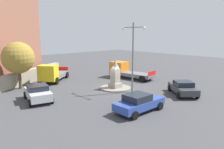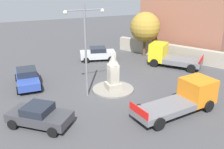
{
  "view_description": "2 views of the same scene",
  "coord_description": "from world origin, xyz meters",
  "views": [
    {
      "loc": [
        -16.57,
        16.15,
        6.03
      ],
      "look_at": [
        0.53,
        -0.0,
        1.5
      ],
      "focal_mm": 34.6,
      "sensor_mm": 36.0,
      "label": 1
    },
    {
      "loc": [
        -7.58,
        -17.73,
        8.7
      ],
      "look_at": [
        -0.35,
        -0.59,
        1.61
      ],
      "focal_mm": 40.91,
      "sensor_mm": 36.0,
      "label": 2
    }
  ],
  "objects": [
    {
      "name": "ground_plane",
      "position": [
        0.0,
        0.0,
        0.0
      ],
      "size": [
        80.0,
        80.0,
        0.0
      ],
      "primitive_type": "plane",
      "color": "#424244"
    },
    {
      "name": "car_silver_parked_left",
      "position": [
        1.61,
        8.16,
        0.76
      ],
      "size": [
        4.17,
        2.75,
        1.47
      ],
      "color": "#B7BABF",
      "rests_on": "ground"
    },
    {
      "name": "car_blue_parked_right",
      "position": [
        -6.39,
        3.66,
        0.74
      ],
      "size": [
        2.03,
        4.31,
        1.45
      ],
      "color": "#2D479E",
      "rests_on": "ground"
    },
    {
      "name": "monument",
      "position": [
        0.0,
        0.0,
        1.55
      ],
      "size": [
        1.13,
        1.13,
        3.1
      ],
      "color": "#9E9687",
      "rests_on": "traffic_island"
    },
    {
      "name": "streetlamp",
      "position": [
        -2.29,
        -0.22,
        4.28
      ],
      "size": [
        2.97,
        0.28,
        7.04
      ],
      "color": "slate",
      "rests_on": "ground"
    },
    {
      "name": "stone_boundary_wall",
      "position": [
        9.53,
        5.66,
        0.8
      ],
      "size": [
        7.53,
        12.02,
        1.59
      ],
      "primitive_type": "cube",
      "rotation": [
        0.0,
        0.0,
        2.11
      ],
      "color": "#9E9687",
      "rests_on": "ground"
    },
    {
      "name": "traffic_island",
      "position": [
        0.0,
        0.0,
        0.06
      ],
      "size": [
        3.41,
        3.41,
        0.13
      ],
      "primitive_type": "cylinder",
      "color": "gray",
      "rests_on": "ground"
    },
    {
      "name": "corner_building",
      "position": [
        13.7,
        8.14,
        5.84
      ],
      "size": [
        10.93,
        12.13,
        11.69
      ],
      "primitive_type": "cube",
      "rotation": [
        0.0,
        0.0,
        2.11
      ],
      "color": "#935B47",
      "rests_on": "ground"
    },
    {
      "name": "truck_yellow_far_side",
      "position": [
        7.75,
        3.5,
        1.04
      ],
      "size": [
        4.93,
        5.35,
        2.28
      ],
      "color": "yellow",
      "rests_on": "ground"
    },
    {
      "name": "tree_near_wall",
      "position": [
        7.22,
        7.6,
        3.4
      ],
      "size": [
        3.43,
        3.43,
        5.13
      ],
      "color": "brown",
      "rests_on": "ground"
    },
    {
      "name": "car_dark_grey_passing",
      "position": [
        -6.34,
        -3.2,
        0.71
      ],
      "size": [
        4.14,
        3.9,
        1.38
      ],
      "color": "#38383D",
      "rests_on": "ground"
    },
    {
      "name": "truck_orange_waiting",
      "position": [
        3.22,
        -5.13,
        1.01
      ],
      "size": [
        6.39,
        2.95,
        2.12
      ],
      "color": "orange",
      "rests_on": "ground"
    }
  ]
}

